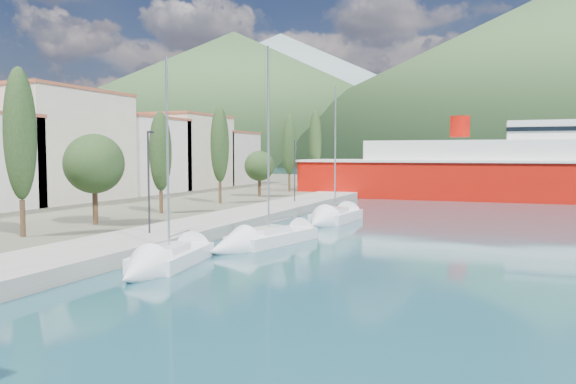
% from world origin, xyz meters
% --- Properties ---
extents(ground, '(1400.00, 1400.00, 0.00)m').
position_xyz_m(ground, '(0.00, 120.00, 0.00)').
color(ground, '#1C4853').
extents(quay, '(5.00, 88.00, 0.80)m').
position_xyz_m(quay, '(-9.00, 26.00, 0.40)').
color(quay, gray).
rests_on(quay, ground).
extents(town_buildings, '(9.20, 69.20, 11.30)m').
position_xyz_m(town_buildings, '(-32.00, 36.91, 5.57)').
color(town_buildings, beige).
rests_on(town_buildings, land_strip).
extents(tree_row, '(4.05, 63.67, 11.08)m').
position_xyz_m(tree_row, '(-15.30, 30.03, 5.75)').
color(tree_row, '#47301E').
rests_on(tree_row, land_strip).
extents(lamp_posts, '(0.15, 48.11, 6.06)m').
position_xyz_m(lamp_posts, '(-9.00, 14.57, 4.08)').
color(lamp_posts, '#2D2D33').
rests_on(lamp_posts, quay).
extents(sailboat_near, '(3.47, 8.02, 11.14)m').
position_xyz_m(sailboat_near, '(-4.45, 8.34, 0.30)').
color(sailboat_near, silver).
rests_on(sailboat_near, ground).
extents(sailboat_mid, '(4.41, 9.25, 12.88)m').
position_xyz_m(sailboat_mid, '(-3.15, 15.95, 0.31)').
color(sailboat_mid, silver).
rests_on(sailboat_mid, ground).
extents(sailboat_far, '(3.13, 8.23, 11.87)m').
position_xyz_m(sailboat_far, '(-2.39, 28.51, 0.33)').
color(sailboat_far, silver).
rests_on(sailboat_far, ground).
extents(ferry, '(54.25, 12.56, 10.73)m').
position_xyz_m(ferry, '(12.61, 59.46, 3.27)').
color(ferry, '#AE0E06').
rests_on(ferry, ground).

